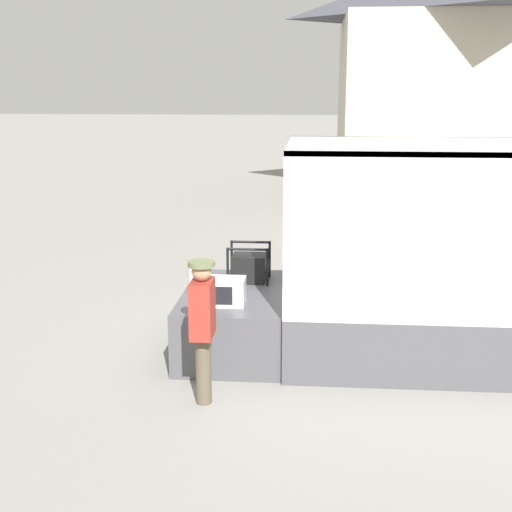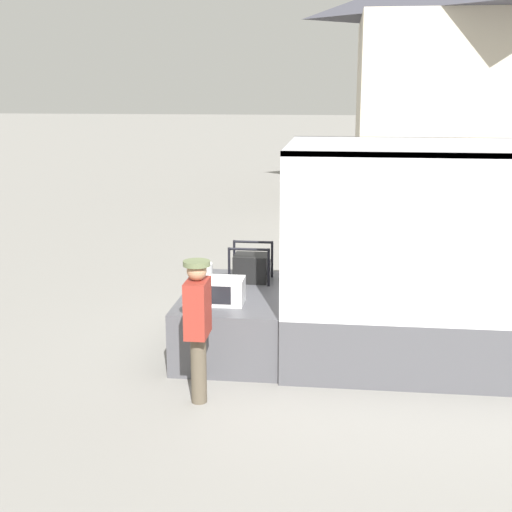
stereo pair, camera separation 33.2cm
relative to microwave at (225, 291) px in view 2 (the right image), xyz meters
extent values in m
plane|color=gray|center=(0.75, 0.58, -0.98)|extent=(160.00, 160.00, 0.00)
cube|color=#4C4C51|center=(2.87, 0.58, -0.58)|extent=(4.24, 2.44, 0.81)
cube|color=silver|center=(2.87, 1.77, 0.84)|extent=(4.24, 0.06, 2.01)
cube|color=silver|center=(2.87, -0.61, 0.84)|extent=(4.24, 0.06, 2.01)
cube|color=silver|center=(2.87, 0.58, 1.81)|extent=(4.24, 2.44, 0.06)
cylinder|color=#3370B2|center=(2.55, 1.16, -0.01)|extent=(0.26, 0.26, 0.33)
cube|color=#2D7F33|center=(3.23, 0.79, 0.01)|extent=(0.44, 0.32, 0.35)
cube|color=#4C4C51|center=(0.06, 0.58, -0.58)|extent=(1.40, 2.32, 0.81)
cube|color=white|center=(0.00, 0.00, 0.00)|extent=(0.49, 0.38, 0.34)
cube|color=black|center=(-0.05, -0.19, 0.00)|extent=(0.31, 0.01, 0.23)
cube|color=black|center=(0.19, 1.13, 0.02)|extent=(0.47, 0.41, 0.39)
cylinder|color=slate|center=(0.38, 1.13, 0.04)|extent=(0.18, 0.23, 0.23)
cylinder|color=black|center=(-0.08, 0.89, 0.10)|extent=(0.04, 0.04, 0.54)
cylinder|color=black|center=(0.47, 0.89, 0.10)|extent=(0.04, 0.04, 0.54)
cylinder|color=black|center=(-0.08, 1.36, 0.10)|extent=(0.04, 0.04, 0.54)
cylinder|color=black|center=(0.47, 1.36, 0.10)|extent=(0.04, 0.04, 0.54)
cylinder|color=black|center=(0.19, 0.89, 0.35)|extent=(0.56, 0.04, 0.04)
cylinder|color=black|center=(0.19, 1.36, 0.35)|extent=(0.56, 0.04, 0.04)
cylinder|color=silver|center=(-0.44, 0.64, 0.01)|extent=(0.33, 0.33, 0.36)
cylinder|color=brown|center=(-0.11, -1.19, -0.58)|extent=(0.18, 0.18, 0.81)
cube|color=maroon|center=(-0.11, -1.19, 0.15)|extent=(0.24, 0.44, 0.64)
sphere|color=tan|center=(-0.11, -1.19, 0.58)|extent=(0.22, 0.22, 0.22)
cylinder|color=#606B47|center=(-0.11, -1.19, 0.66)|extent=(0.30, 0.30, 0.06)
cube|color=beige|center=(5.76, 14.97, 1.80)|extent=(7.71, 7.12, 5.57)
camera|label=1|loc=(1.11, -8.67, 2.56)|focal=50.00mm
camera|label=2|loc=(1.44, -8.64, 2.56)|focal=50.00mm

